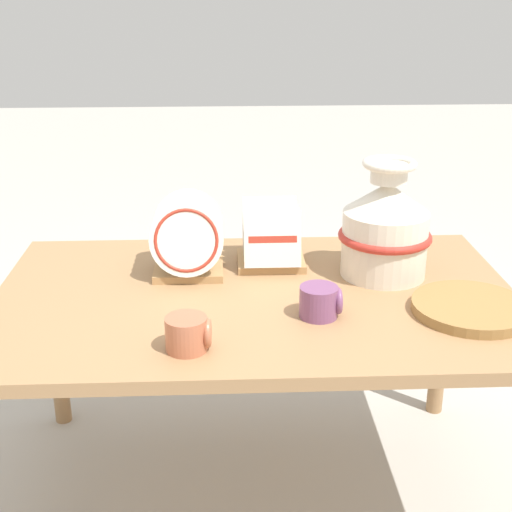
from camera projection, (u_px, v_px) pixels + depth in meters
name	position (u px, v px, depth m)	size (l,w,h in m)	color
ground_plane	(256.00, 488.00, 2.18)	(14.00, 14.00, 0.00)	#B2ADA3
display_table	(256.00, 315.00, 1.97)	(1.43, 0.89, 0.66)	#9E754C
ceramic_vase	(385.00, 227.00, 2.02)	(0.27, 0.27, 0.34)	silver
dish_rack_round_plates	(188.00, 244.00, 2.04)	(0.21, 0.20, 0.23)	tan
dish_rack_square_plates	(271.00, 246.00, 2.12)	(0.20, 0.19, 0.19)	tan
wicker_charger_stack	(471.00, 308.00, 1.83)	(0.30, 0.30, 0.03)	olive
mug_plum_glaze	(320.00, 302.00, 1.80)	(0.11, 0.10, 0.08)	#7A4770
mug_terracotta_glaze	(188.00, 334.00, 1.64)	(0.11, 0.10, 0.08)	#B76647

